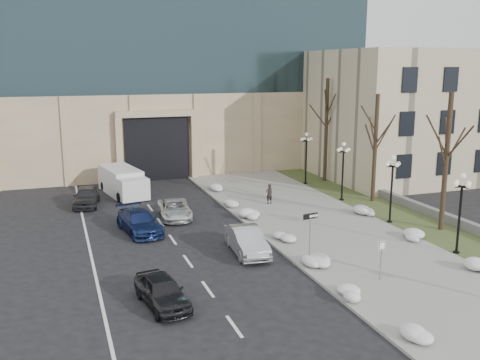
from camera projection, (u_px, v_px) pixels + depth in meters
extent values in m
plane|color=black|center=(396.00, 324.00, 22.42)|extent=(160.00, 160.00, 0.00)
cube|color=gray|center=(317.00, 223.00, 36.45)|extent=(9.00, 40.00, 0.12)
cube|color=gray|center=(255.00, 230.00, 35.00)|extent=(0.30, 40.00, 0.14)
cube|color=#3B4A25|center=(397.00, 215.00, 38.56)|extent=(4.00, 40.00, 0.10)
cube|color=slate|center=(404.00, 202.00, 40.98)|extent=(0.50, 30.00, 0.70)
cube|color=tan|center=(158.00, 126.00, 59.69)|extent=(40.00, 20.00, 8.00)
cube|color=black|center=(155.00, 147.00, 50.95)|extent=(6.00, 2.50, 6.00)
cube|color=tan|center=(157.00, 114.00, 48.96)|extent=(7.50, 0.60, 0.60)
cube|color=tan|center=(120.00, 151.00, 48.52)|extent=(0.60, 0.60, 6.00)
cube|color=tan|center=(194.00, 147.00, 50.79)|extent=(0.60, 0.60, 6.00)
cube|color=#C1B490|center=(418.00, 112.00, 54.10)|extent=(22.00, 18.00, 12.00)
cube|color=black|center=(404.00, 166.00, 43.95)|extent=(1.40, 0.25, 2.00)
cube|color=black|center=(444.00, 163.00, 45.24)|extent=(1.40, 0.25, 2.00)
cube|color=black|center=(407.00, 124.00, 43.21)|extent=(1.40, 0.25, 2.00)
cube|color=black|center=(447.00, 122.00, 44.51)|extent=(1.40, 0.25, 2.00)
cube|color=black|center=(409.00, 80.00, 42.48)|extent=(1.40, 0.25, 2.00)
cube|color=black|center=(450.00, 79.00, 43.77)|extent=(1.40, 0.25, 2.00)
imported|color=black|center=(162.00, 291.00, 23.97)|extent=(2.25, 4.29, 1.39)
imported|color=#A8ACB0|center=(247.00, 241.00, 30.63)|extent=(1.93, 4.74, 1.53)
imported|color=navy|center=(139.00, 222.00, 34.54)|extent=(2.78, 5.21, 1.44)
imported|color=silver|center=(175.00, 209.00, 37.87)|extent=(2.57, 4.78, 1.28)
imported|color=#2F2F34|center=(86.00, 196.00, 41.07)|extent=(2.49, 4.62, 1.49)
imported|color=black|center=(269.00, 194.00, 41.27)|extent=(0.63, 0.48, 1.55)
cube|color=silver|center=(121.00, 180.00, 45.30)|extent=(3.30, 5.72, 2.15)
cube|color=silver|center=(133.00, 189.00, 42.58)|extent=(2.54, 2.10, 1.72)
cylinder|color=black|center=(119.00, 197.00, 42.36)|extent=(0.40, 0.79, 0.75)
cylinder|color=black|center=(145.00, 194.00, 43.40)|extent=(0.40, 0.79, 0.75)
cylinder|color=black|center=(103.00, 186.00, 46.29)|extent=(0.40, 0.79, 0.75)
cylinder|color=black|center=(127.00, 183.00, 47.34)|extent=(0.40, 0.79, 0.75)
cylinder|color=slate|center=(310.00, 237.00, 29.58)|extent=(0.06, 0.06, 2.61)
cube|color=black|center=(310.00, 216.00, 29.32)|extent=(0.95, 0.20, 0.32)
cube|color=white|center=(313.00, 216.00, 29.37)|extent=(0.45, 0.09, 0.12)
cone|color=white|center=(317.00, 215.00, 29.49)|extent=(0.26, 0.29, 0.26)
cylinder|color=slate|center=(381.00, 262.00, 26.46)|extent=(0.06, 0.06, 2.12)
cube|color=white|center=(382.00, 246.00, 26.28)|extent=(0.46, 0.13, 0.46)
cube|color=black|center=(382.00, 246.00, 26.26)|extent=(0.40, 0.09, 0.41)
cube|color=white|center=(382.00, 246.00, 26.26)|extent=(0.34, 0.08, 0.35)
ellipsoid|color=silver|center=(416.00, 339.00, 20.56)|extent=(1.10, 1.60, 0.36)
ellipsoid|color=silver|center=(352.00, 294.00, 24.66)|extent=(1.10, 1.60, 0.36)
ellipsoid|color=silver|center=(314.00, 262.00, 28.60)|extent=(1.10, 1.60, 0.36)
ellipsoid|color=silver|center=(281.00, 238.00, 32.60)|extent=(1.10, 1.60, 0.36)
ellipsoid|color=silver|center=(250.00, 216.00, 37.33)|extent=(1.10, 1.60, 0.36)
ellipsoid|color=silver|center=(229.00, 204.00, 40.74)|extent=(1.10, 1.60, 0.36)
ellipsoid|color=silver|center=(212.00, 188.00, 45.75)|extent=(1.10, 1.60, 0.36)
ellipsoid|color=silver|center=(414.00, 237.00, 32.78)|extent=(1.10, 1.60, 0.36)
ellipsoid|color=silver|center=(367.00, 212.00, 38.26)|extent=(1.10, 1.60, 0.36)
cylinder|color=black|center=(456.00, 253.00, 30.61)|extent=(0.36, 0.36, 0.20)
cylinder|color=black|center=(459.00, 221.00, 30.21)|extent=(0.14, 0.14, 4.00)
cylinder|color=black|center=(462.00, 186.00, 29.80)|extent=(0.10, 0.90, 0.10)
cylinder|color=black|center=(462.00, 186.00, 29.80)|extent=(0.90, 0.10, 0.10)
sphere|color=white|center=(463.00, 176.00, 29.67)|extent=(0.32, 0.32, 0.32)
sphere|color=white|center=(469.00, 183.00, 29.91)|extent=(0.28, 0.28, 0.28)
sphere|color=white|center=(456.00, 184.00, 29.62)|extent=(0.28, 0.28, 0.28)
sphere|color=white|center=(457.00, 182.00, 30.18)|extent=(0.28, 0.28, 0.28)
sphere|color=white|center=(468.00, 186.00, 29.35)|extent=(0.28, 0.28, 0.28)
cylinder|color=black|center=(389.00, 222.00, 36.61)|extent=(0.36, 0.36, 0.20)
cylinder|color=black|center=(391.00, 195.00, 36.21)|extent=(0.14, 0.14, 4.00)
cylinder|color=black|center=(393.00, 166.00, 35.79)|extent=(0.10, 0.90, 0.10)
cylinder|color=black|center=(393.00, 166.00, 35.79)|extent=(0.90, 0.10, 0.10)
sphere|color=white|center=(393.00, 157.00, 35.67)|extent=(0.32, 0.32, 0.32)
sphere|color=white|center=(399.00, 164.00, 35.91)|extent=(0.28, 0.28, 0.28)
sphere|color=white|center=(387.00, 164.00, 35.62)|extent=(0.28, 0.28, 0.28)
sphere|color=white|center=(389.00, 163.00, 36.18)|extent=(0.28, 0.28, 0.28)
sphere|color=white|center=(397.00, 165.00, 35.35)|extent=(0.28, 0.28, 0.28)
cylinder|color=black|center=(342.00, 200.00, 42.61)|extent=(0.36, 0.36, 0.20)
cylinder|color=black|center=(343.00, 177.00, 42.21)|extent=(0.14, 0.14, 4.00)
cylinder|color=black|center=(344.00, 152.00, 41.79)|extent=(0.10, 0.90, 0.10)
cylinder|color=black|center=(344.00, 152.00, 41.79)|extent=(0.90, 0.10, 0.10)
sphere|color=white|center=(344.00, 144.00, 41.67)|extent=(0.32, 0.32, 0.32)
sphere|color=white|center=(349.00, 150.00, 41.91)|extent=(0.28, 0.28, 0.28)
sphere|color=white|center=(339.00, 150.00, 41.62)|extent=(0.28, 0.28, 0.28)
sphere|color=white|center=(341.00, 149.00, 42.18)|extent=(0.28, 0.28, 0.28)
sphere|color=white|center=(347.00, 151.00, 41.35)|extent=(0.28, 0.28, 0.28)
cylinder|color=black|center=(305.00, 183.00, 48.61)|extent=(0.36, 0.36, 0.20)
cylinder|color=black|center=(306.00, 163.00, 48.21)|extent=(0.14, 0.14, 4.00)
cylinder|color=black|center=(307.00, 141.00, 47.79)|extent=(0.10, 0.90, 0.10)
cylinder|color=black|center=(307.00, 141.00, 47.79)|extent=(0.90, 0.10, 0.10)
sphere|color=white|center=(307.00, 134.00, 47.66)|extent=(0.32, 0.32, 0.32)
sphere|color=white|center=(311.00, 139.00, 47.90)|extent=(0.28, 0.28, 0.28)
sphere|color=white|center=(302.00, 139.00, 47.61)|extent=(0.28, 0.28, 0.28)
sphere|color=white|center=(304.00, 139.00, 48.17)|extent=(0.28, 0.28, 0.28)
sphere|color=white|center=(309.00, 140.00, 47.34)|extent=(0.28, 0.28, 0.28)
cylinder|color=black|center=(446.00, 163.00, 34.09)|extent=(0.32, 0.32, 9.00)
cylinder|color=black|center=(375.00, 149.00, 41.53)|extent=(0.32, 0.32, 8.50)
cylinder|color=black|center=(326.00, 131.00, 48.81)|extent=(0.32, 0.32, 9.50)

